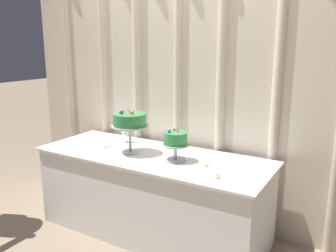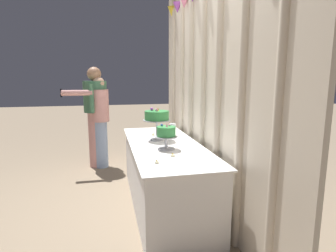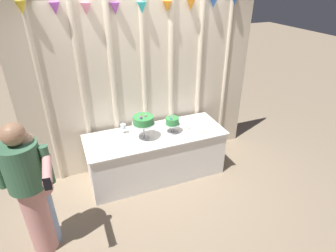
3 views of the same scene
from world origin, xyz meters
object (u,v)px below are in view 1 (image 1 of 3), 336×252
at_px(cake_table, 152,194).
at_px(cake_display_nearright, 175,141).
at_px(wine_glass, 126,131).
at_px(tealight_near_right, 217,177).
at_px(tealight_far_left, 106,147).
at_px(tealight_near_left, 206,165).
at_px(cake_display_nearleft, 130,121).

bearing_deg(cake_table, cake_display_nearright, -7.35).
height_order(cake_table, wine_glass, wine_glass).
distance_m(wine_glass, tealight_near_right, 1.19).
xyz_separation_m(wine_glass, tealight_far_left, (-0.04, -0.24, -0.10)).
height_order(tealight_near_left, tealight_near_right, same).
relative_size(cake_table, cake_display_nearleft, 5.31).
distance_m(wine_glass, tealight_far_left, 0.27).
bearing_deg(tealight_near_left, wine_glass, 166.42).
relative_size(tealight_far_left, tealight_near_right, 1.14).
bearing_deg(wine_glass, tealight_far_left, -100.37).
height_order(wine_glass, tealight_near_left, wine_glass).
bearing_deg(tealight_near_right, tealight_far_left, 171.82).
bearing_deg(tealight_near_right, tealight_near_left, 133.65).
bearing_deg(tealight_far_left, cake_display_nearleft, -0.72).
height_order(cake_display_nearright, tealight_far_left, cake_display_nearright).
height_order(cake_display_nearleft, cake_display_nearright, cake_display_nearleft).
bearing_deg(cake_display_nearright, tealight_near_left, 0.61).
bearing_deg(tealight_near_left, cake_display_nearright, -179.39).
xyz_separation_m(tealight_far_left, tealight_near_left, (0.98, 0.02, 0.00)).
height_order(cake_display_nearleft, tealight_near_right, cake_display_nearleft).
xyz_separation_m(cake_display_nearleft, wine_glass, (-0.23, 0.25, -0.17)).
distance_m(tealight_far_left, tealight_near_left, 0.98).
relative_size(wine_glass, tealight_near_right, 4.09).
height_order(tealight_far_left, tealight_near_left, tealight_near_left).
xyz_separation_m(wine_glass, tealight_near_right, (1.11, -0.41, -0.10)).
height_order(cake_table, tealight_near_left, tealight_near_left).
height_order(cake_display_nearright, wine_glass, cake_display_nearright).
distance_m(cake_display_nearright, wine_glass, 0.71).
bearing_deg(cake_display_nearright, tealight_near_right, -22.12).
bearing_deg(cake_display_nearleft, cake_table, 14.56).
distance_m(tealight_far_left, tealight_near_right, 1.17).
relative_size(cake_display_nearleft, tealight_near_right, 10.37).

